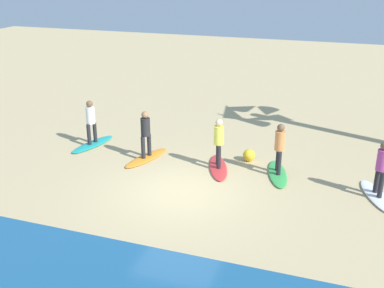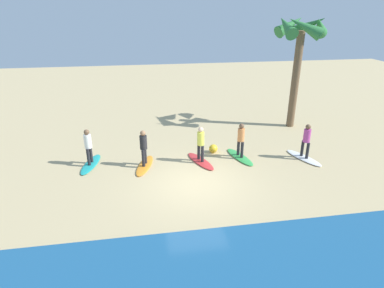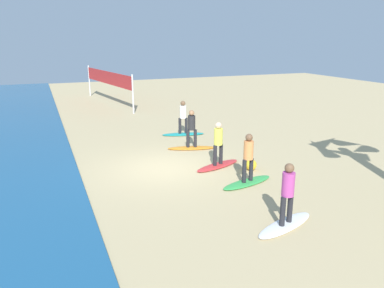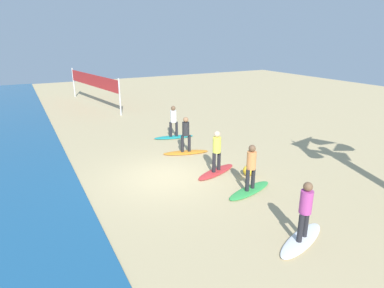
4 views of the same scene
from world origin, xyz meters
TOP-DOWN VIEW (x-y plane):
  - ground_plane at (0.00, 0.00)m, footprint 60.00×60.00m
  - surfboard_white at (-5.52, -1.53)m, footprint 1.24×2.17m
  - surfer_white at (-5.52, -1.53)m, footprint 0.32×0.44m
  - surfboard_green at (-2.54, -2.12)m, footprint 1.09×2.17m
  - surfer_green at (-2.54, -2.12)m, footprint 0.32×0.45m
  - surfboard_red at (-0.60, -1.97)m, footprint 1.25×2.16m
  - surfer_red at (-0.60, -1.97)m, footprint 0.32×0.44m
  - surfboard_orange at (1.97, -1.94)m, footprint 1.13×2.17m
  - surfer_orange at (1.97, -1.94)m, footprint 0.32×0.45m
  - surfboard_teal at (4.40, -2.46)m, footprint 1.01×2.17m
  - surfer_teal at (4.40, -2.46)m, footprint 0.32×0.45m
  - volleyball_net at (15.17, -0.71)m, footprint 8.97×1.63m
  - beach_ball at (-1.42, -2.92)m, footprint 0.42×0.42m

SIDE VIEW (x-z plane):
  - ground_plane at x=0.00m, z-range 0.00..0.00m
  - surfboard_white at x=-5.52m, z-range 0.00..0.09m
  - surfboard_green at x=-2.54m, z-range 0.00..0.09m
  - surfboard_red at x=-0.60m, z-range 0.00..0.09m
  - surfboard_orange at x=1.97m, z-range 0.00..0.09m
  - surfboard_teal at x=4.40m, z-range 0.00..0.09m
  - beach_ball at x=-1.42m, z-range 0.00..0.42m
  - surfer_white at x=-5.52m, z-range 0.22..1.86m
  - surfer_green at x=-2.54m, z-range 0.22..1.86m
  - surfer_red at x=-0.60m, z-range 0.22..1.86m
  - surfer_orange at x=1.97m, z-range 0.22..1.86m
  - surfer_teal at x=4.40m, z-range 0.22..1.86m
  - volleyball_net at x=15.17m, z-range 0.54..3.04m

